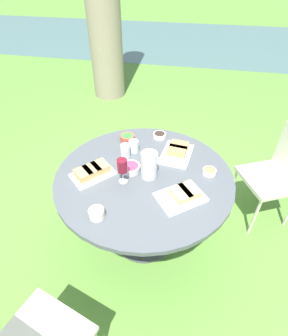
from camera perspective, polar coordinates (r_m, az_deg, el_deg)
The scene contains 16 objects.
ground_plane at distance 2.46m, azimuth 0.00°, elevation -14.60°, with size 40.00×40.00×0.00m, color #5B8C38.
river_strip at distance 8.65m, azimuth 10.55°, elevation 25.69°, with size 40.00×4.72×0.01m.
dining_table at distance 1.99m, azimuth 0.00°, elevation -3.85°, with size 1.30×1.30×0.75m.
chair_near_right at distance 2.56m, azimuth 27.28°, elevation -0.65°, with size 0.57×0.58×0.89m.
water_pitcher at distance 1.83m, azimuth 1.11°, elevation 0.63°, with size 0.12×0.12×0.20m.
wine_glass at distance 1.77m, azimuth -4.77°, elevation 0.36°, with size 0.07×0.07×0.19m.
platter_bread_main at distance 2.11m, azimuth 7.27°, elevation 3.63°, with size 0.26×0.34×0.06m.
platter_charcuterie at distance 1.74m, azimuth 8.47°, elevation -5.78°, with size 0.37×0.36×0.06m.
platter_sandwich_side at distance 1.91m, azimuth -11.17°, elevation -0.83°, with size 0.34×0.35×0.07m.
bowl_fries at distance 1.96m, azimuth 14.03°, elevation -0.71°, with size 0.10×0.10×0.04m.
bowl_salad at distance 2.24m, azimuth -3.62°, elevation 6.55°, with size 0.12×0.12×0.06m.
bowl_olives at distance 2.30m, azimuth 3.40°, elevation 7.14°, with size 0.11×0.11×0.04m.
bowl_dip_red at distance 1.93m, azimuth -3.05°, elevation 0.06°, with size 0.15×0.15×0.05m.
bowl_dip_cream at distance 1.63m, azimuth -10.30°, elevation -9.60°, with size 0.10×0.10×0.06m.
cup_water_near at distance 2.11m, azimuth -2.25°, elevation 4.76°, with size 0.08×0.08×0.10m.
cup_water_far at distance 2.06m, azimuth -4.11°, elevation 3.79°, with size 0.07×0.07×0.10m.
Camera 1 is at (0.29, -1.41, 2.00)m, focal length 28.00 mm.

